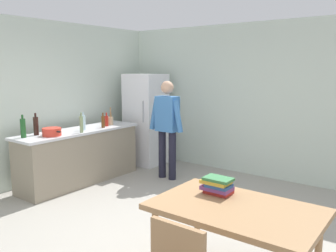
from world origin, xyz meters
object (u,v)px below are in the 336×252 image
(refrigerator, at_px, (146,119))
(bottle_water_clear, at_px, (83,122))
(bottle_wine_dark, at_px, (36,126))
(bottle_sauce_red, at_px, (107,121))
(bottle_vinegar_tall, at_px, (81,124))
(dining_table, at_px, (236,215))
(utensil_jar, at_px, (110,121))
(cooking_pot, at_px, (52,132))
(person, at_px, (167,123))
(bottle_wine_green, at_px, (23,128))
(bottle_beer_brown, at_px, (103,121))
(book_stack, at_px, (218,186))

(refrigerator, xyz_separation_m, bottle_water_clear, (-0.03, -1.56, 0.13))
(bottle_water_clear, height_order, bottle_wine_dark, bottle_wine_dark)
(bottle_wine_dark, bearing_deg, bottle_water_clear, 73.68)
(bottle_sauce_red, bearing_deg, bottle_vinegar_tall, -77.58)
(dining_table, bearing_deg, bottle_sauce_red, 153.60)
(dining_table, distance_m, utensil_jar, 3.80)
(bottle_vinegar_tall, height_order, bottle_sauce_red, bottle_vinegar_tall)
(bottle_sauce_red, bearing_deg, cooking_pot, -89.89)
(dining_table, distance_m, bottle_sauce_red, 3.70)
(person, relative_size, bottle_sauce_red, 7.08)
(cooking_pot, bearing_deg, bottle_water_clear, 91.99)
(dining_table, xyz_separation_m, bottle_sauce_red, (-3.31, 1.64, 0.32))
(person, distance_m, bottle_water_clear, 1.40)
(bottle_wine_green, bearing_deg, bottle_wine_dark, 97.33)
(dining_table, height_order, utensil_jar, utensil_jar)
(refrigerator, distance_m, cooking_pot, 2.19)
(bottle_vinegar_tall, xyz_separation_m, bottle_sauce_red, (-0.15, 0.68, -0.04))
(person, height_order, cooking_pot, person)
(refrigerator, xyz_separation_m, bottle_beer_brown, (0.06, -1.20, 0.11))
(cooking_pot, bearing_deg, bottle_beer_brown, 86.21)
(dining_table, xyz_separation_m, bottle_water_clear, (-3.33, 1.14, 0.35))
(dining_table, bearing_deg, bottle_wine_dark, 173.47)
(person, height_order, book_stack, person)
(bottle_beer_brown, relative_size, book_stack, 0.93)
(dining_table, bearing_deg, bottle_vinegar_tall, 163.08)
(refrigerator, relative_size, cooking_pot, 4.50)
(book_stack, bearing_deg, refrigerator, 140.14)
(bottle_wine_dark, relative_size, bottle_beer_brown, 1.31)
(bottle_wine_green, distance_m, bottle_vinegar_tall, 0.86)
(dining_table, height_order, cooking_pot, cooking_pot)
(cooking_pot, bearing_deg, utensil_jar, 92.01)
(dining_table, bearing_deg, bottle_water_clear, 161.05)
(person, bearing_deg, bottle_beer_brown, -143.81)
(person, height_order, bottle_sauce_red, person)
(dining_table, distance_m, bottle_wine_dark, 3.58)
(bottle_vinegar_tall, distance_m, bottle_beer_brown, 0.54)
(bottle_wine_dark, height_order, bottle_vinegar_tall, bottle_wine_dark)
(bottle_wine_green, bearing_deg, person, 59.48)
(bottle_water_clear, bearing_deg, book_stack, -17.62)
(utensil_jar, xyz_separation_m, bottle_water_clear, (0.02, -0.62, 0.05))
(person, height_order, bottle_wine_dark, person)
(dining_table, relative_size, utensil_jar, 4.37)
(bottle_vinegar_tall, bearing_deg, person, 55.83)
(dining_table, relative_size, bottle_sauce_red, 5.83)
(utensil_jar, relative_size, book_stack, 1.14)
(person, height_order, bottle_beer_brown, person)
(bottle_wine_green, distance_m, bottle_sauce_red, 1.48)
(person, bearing_deg, bottle_vinegar_tall, -124.17)
(bottle_wine_green, height_order, bottle_sauce_red, bottle_wine_green)
(person, xyz_separation_m, cooking_pot, (-0.95, -1.63, -0.02))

